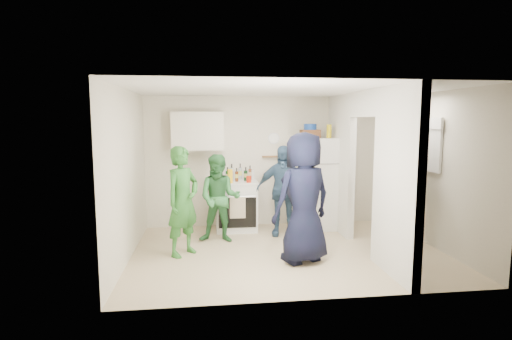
% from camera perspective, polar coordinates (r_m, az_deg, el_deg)
% --- Properties ---
extents(floor, '(4.80, 4.80, 0.00)m').
position_cam_1_polar(floor, '(6.41, 4.57, -11.54)').
color(floor, tan).
rests_on(floor, ground).
extents(wall_back, '(4.80, 0.00, 4.80)m').
position_cam_1_polar(wall_back, '(7.79, 2.14, 1.23)').
color(wall_back, silver).
rests_on(wall_back, floor).
extents(wall_front, '(4.80, 0.00, 4.80)m').
position_cam_1_polar(wall_front, '(4.50, 9.11, -3.22)').
color(wall_front, silver).
rests_on(wall_front, floor).
extents(wall_left, '(0.00, 3.40, 3.40)m').
position_cam_1_polar(wall_left, '(6.11, -17.94, -0.74)').
color(wall_left, silver).
rests_on(wall_left, floor).
extents(wall_right, '(0.00, 3.40, 3.40)m').
position_cam_1_polar(wall_right, '(7.02, 24.24, -0.04)').
color(wall_right, silver).
rests_on(wall_right, floor).
extents(ceiling, '(4.80, 4.80, 0.00)m').
position_cam_1_polar(ceiling, '(6.09, 4.81, 11.34)').
color(ceiling, white).
rests_on(ceiling, wall_back).
extents(partition_pier_back, '(0.12, 1.20, 2.50)m').
position_cam_1_polar(partition_pier_back, '(7.50, 11.97, 0.86)').
color(partition_pier_back, silver).
rests_on(partition_pier_back, floor).
extents(partition_pier_front, '(0.12, 1.20, 2.50)m').
position_cam_1_polar(partition_pier_front, '(5.49, 19.46, -1.67)').
color(partition_pier_front, silver).
rests_on(partition_pier_front, floor).
extents(partition_header, '(0.12, 1.00, 0.40)m').
position_cam_1_polar(partition_header, '(6.43, 15.44, 9.10)').
color(partition_header, silver).
rests_on(partition_header, partition_pier_back).
extents(stove, '(0.78, 0.65, 0.93)m').
position_cam_1_polar(stove, '(7.50, -2.85, -5.08)').
color(stove, white).
rests_on(stove, floor).
extents(upper_cabinet, '(0.95, 0.34, 0.70)m').
position_cam_1_polar(upper_cabinet, '(7.47, -8.33, 5.53)').
color(upper_cabinet, silver).
rests_on(upper_cabinet, wall_back).
extents(fridge, '(0.71, 0.69, 1.72)m').
position_cam_1_polar(fridge, '(7.66, 8.43, -1.88)').
color(fridge, white).
rests_on(fridge, floor).
extents(wicker_basket, '(0.35, 0.25, 0.15)m').
position_cam_1_polar(wicker_basket, '(7.59, 7.73, 5.16)').
color(wicker_basket, brown).
rests_on(wicker_basket, fridge).
extents(blue_bowl, '(0.24, 0.24, 0.11)m').
position_cam_1_polar(blue_bowl, '(7.59, 7.75, 6.14)').
color(blue_bowl, '#163D98').
rests_on(blue_bowl, wicker_basket).
extents(yellow_cup_stack_top, '(0.09, 0.09, 0.25)m').
position_cam_1_polar(yellow_cup_stack_top, '(7.53, 10.39, 5.47)').
color(yellow_cup_stack_top, gold).
rests_on(yellow_cup_stack_top, fridge).
extents(wall_clock, '(0.22, 0.02, 0.22)m').
position_cam_1_polar(wall_clock, '(7.74, 2.54, 4.54)').
color(wall_clock, white).
rests_on(wall_clock, wall_back).
extents(spice_shelf, '(0.35, 0.08, 0.03)m').
position_cam_1_polar(spice_shelf, '(7.73, 2.20, 1.93)').
color(spice_shelf, olive).
rests_on(spice_shelf, wall_back).
extents(nook_window, '(0.03, 0.70, 0.80)m').
position_cam_1_polar(nook_window, '(7.15, 23.44, 3.34)').
color(nook_window, black).
rests_on(nook_window, wall_right).
extents(nook_window_frame, '(0.04, 0.76, 0.86)m').
position_cam_1_polar(nook_window_frame, '(7.14, 23.33, 3.34)').
color(nook_window_frame, white).
rests_on(nook_window_frame, wall_right).
extents(nook_valance, '(0.04, 0.82, 0.18)m').
position_cam_1_polar(nook_valance, '(7.11, 23.30, 6.15)').
color(nook_valance, white).
rests_on(nook_valance, wall_right).
extents(yellow_cup_stack_stove, '(0.09, 0.09, 0.25)m').
position_cam_1_polar(yellow_cup_stack_stove, '(7.18, -3.71, -0.88)').
color(yellow_cup_stack_stove, yellow).
rests_on(yellow_cup_stack_stove, stove).
extents(red_cup, '(0.09, 0.09, 0.12)m').
position_cam_1_polar(red_cup, '(7.23, -1.02, -1.32)').
color(red_cup, red).
rests_on(red_cup, stove).
extents(person_green_left, '(0.70, 0.72, 1.67)m').
position_cam_1_polar(person_green_left, '(6.15, -10.41, -4.41)').
color(person_green_left, '#337B31').
rests_on(person_green_left, floor).
extents(person_green_center, '(0.81, 0.69, 1.48)m').
position_cam_1_polar(person_green_center, '(6.75, -5.23, -4.07)').
color(person_green_center, '#327335').
rests_on(person_green_center, floor).
extents(person_denim, '(1.02, 0.68, 1.61)m').
position_cam_1_polar(person_denim, '(7.11, 3.78, -2.96)').
color(person_denim, '#365475').
rests_on(person_denim, floor).
extents(person_navy, '(1.08, 0.91, 1.89)m').
position_cam_1_polar(person_navy, '(5.78, 6.79, -3.96)').
color(person_navy, black).
rests_on(person_navy, floor).
extents(person_nook, '(0.73, 1.21, 1.83)m').
position_cam_1_polar(person_nook, '(6.83, 19.37, -2.86)').
color(person_nook, black).
rests_on(person_nook, floor).
extents(bottle_a, '(0.07, 0.07, 0.27)m').
position_cam_1_polar(bottle_a, '(7.49, -5.08, -0.47)').
color(bottle_a, brown).
rests_on(bottle_a, stove).
extents(bottle_b, '(0.07, 0.07, 0.27)m').
position_cam_1_polar(bottle_b, '(7.31, -4.09, -0.65)').
color(bottle_b, '#1C551E').
rests_on(bottle_b, stove).
extents(bottle_c, '(0.08, 0.08, 0.30)m').
position_cam_1_polar(bottle_c, '(7.55, -3.49, -0.28)').
color(bottle_c, silver).
rests_on(bottle_c, stove).
extents(bottle_d, '(0.06, 0.06, 0.25)m').
position_cam_1_polar(bottle_d, '(7.35, -2.78, -0.68)').
color(bottle_d, '#53250E').
rests_on(bottle_d, stove).
extents(bottle_e, '(0.06, 0.06, 0.31)m').
position_cam_1_polar(bottle_e, '(7.58, -2.27, -0.22)').
color(bottle_e, '#A7AFB9').
rests_on(bottle_e, stove).
extents(bottle_f, '(0.07, 0.07, 0.26)m').
position_cam_1_polar(bottle_f, '(7.43, -1.48, -0.56)').
color(bottle_f, black).
rests_on(bottle_f, stove).
extents(bottle_g, '(0.06, 0.06, 0.27)m').
position_cam_1_polar(bottle_g, '(7.56, -0.86, -0.37)').
color(bottle_g, brown).
rests_on(bottle_g, stove).
extents(bottle_h, '(0.06, 0.06, 0.33)m').
position_cam_1_polar(bottle_h, '(7.24, -5.26, -0.51)').
color(bottle_h, '#92929C').
rests_on(bottle_h, stove).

